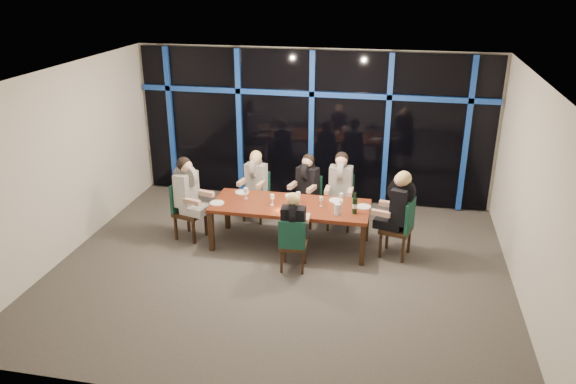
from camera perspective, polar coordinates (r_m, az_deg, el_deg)
name	(u,v)px	position (r m, az deg, el deg)	size (l,w,h in m)	color
room	(280,144)	(8.08, -0.85, 4.88)	(7.04, 7.00, 3.02)	#534F49
window_wall	(312,124)	(10.98, 2.51, 6.87)	(6.86, 0.43, 2.94)	black
dining_table	(290,208)	(9.28, 0.25, -1.66)	(2.60, 1.00, 0.75)	maroon
chair_far_left	(257,193)	(10.40, -3.14, -0.08)	(0.48, 0.48, 0.91)	#321E10
chair_far_mid	(308,197)	(10.21, 2.10, -0.48)	(0.52, 0.52, 0.91)	#321E10
chair_far_right	(340,198)	(10.10, 5.35, -0.63)	(0.45, 0.45, 0.96)	#321E10
chair_end_left	(185,207)	(9.79, -10.37, -1.53)	(0.56, 0.56, 1.00)	#321E10
chair_end_right	(402,225)	(9.15, 11.49, -3.32)	(0.57, 0.57, 1.00)	#321E10
chair_near_mid	(293,242)	(8.58, 0.50, -5.13)	(0.43, 0.43, 0.88)	#321E10
diner_far_left	(255,176)	(10.21, -3.36, 1.65)	(0.49, 0.60, 0.88)	black
diner_far_mid	(307,179)	(10.02, 1.93, 1.28)	(0.53, 0.61, 0.88)	black
diner_far_right	(341,180)	(9.89, 5.37, 1.24)	(0.48, 0.60, 0.94)	black
diner_end_left	(188,187)	(9.60, -10.12, 0.55)	(0.67, 0.57, 0.97)	black
diner_end_right	(398,201)	(9.01, 11.15, -0.94)	(0.67, 0.57, 0.98)	black
diner_near_mid	(294,219)	(8.49, 0.58, -2.79)	(0.45, 0.56, 0.86)	black
plate_far_left	(242,192)	(9.77, -4.69, -0.02)	(0.24, 0.24, 0.01)	white
plate_far_mid	(292,196)	(9.59, 0.42, -0.37)	(0.24, 0.24, 0.01)	white
plate_far_right	(336,200)	(9.42, 4.90, -0.86)	(0.24, 0.24, 0.01)	white
plate_end_left	(217,203)	(9.37, -7.24, -1.10)	(0.24, 0.24, 0.01)	white
plate_end_right	(364,207)	(9.23, 7.70, -1.49)	(0.24, 0.24, 0.01)	white
plate_near_mid	(299,210)	(9.04, 1.09, -1.81)	(0.24, 0.24, 0.01)	white
wine_bottle	(355,205)	(8.93, 6.80, -1.36)	(0.08, 0.08, 0.35)	black
water_pitcher	(337,209)	(8.88, 5.03, -1.76)	(0.11, 0.10, 0.18)	silver
tea_light	(282,209)	(9.03, -0.58, -1.78)	(0.05, 0.05, 0.03)	#F39749
wine_glass_a	(272,197)	(9.19, -1.62, -0.54)	(0.07, 0.07, 0.19)	silver
wine_glass_b	(298,195)	(9.27, 1.04, -0.30)	(0.07, 0.07, 0.19)	white
wine_glass_c	(321,200)	(9.17, 3.39, -0.77)	(0.06, 0.06, 0.16)	silver
wine_glass_d	(246,191)	(9.46, -4.31, 0.11)	(0.07, 0.07, 0.19)	silver
wine_glass_e	(341,196)	(9.32, 5.44, -0.40)	(0.06, 0.06, 0.17)	silver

